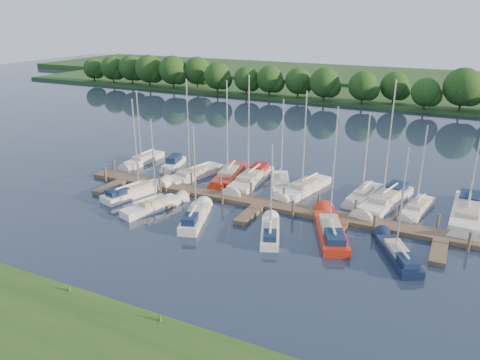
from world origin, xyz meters
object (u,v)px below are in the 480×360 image
at_px(dock, 259,206).
at_px(sailboat_n_0, 143,161).
at_px(sailboat_n_5, 281,185).
at_px(motorboat, 174,164).
at_px(sailboat_s_2, 195,218).

relative_size(dock, sailboat_n_0, 4.34).
distance_m(dock, sailboat_n_5, 5.94).
bearing_deg(sailboat_n_0, sailboat_n_5, 178.75).
distance_m(motorboat, sailboat_s_2, 15.98).
distance_m(sailboat_n_5, sailboat_s_2, 11.84).
relative_size(dock, sailboat_n_5, 4.11).
bearing_deg(motorboat, sailboat_n_0, -5.81).
relative_size(dock, sailboat_s_2, 4.44).
xyz_separation_m(sailboat_n_0, sailboat_n_5, (18.22, -0.49, -0.01)).
height_order(dock, sailboat_n_5, sailboat_n_5).
xyz_separation_m(motorboat, sailboat_s_2, (10.32, -12.19, 0.00)).
xyz_separation_m(sailboat_n_5, sailboat_s_2, (-3.72, -11.25, 0.08)).
xyz_separation_m(dock, sailboat_n_0, (-18.31, 6.42, 0.08)).
bearing_deg(sailboat_s_2, dock, 36.88).
relative_size(sailboat_n_5, sailboat_s_2, 1.08).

